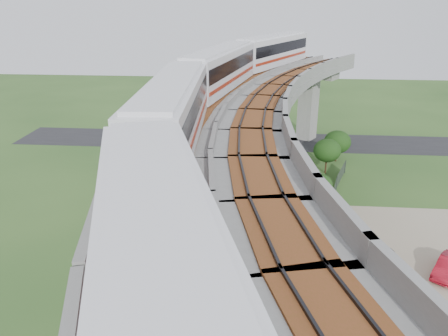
{
  "coord_description": "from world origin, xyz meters",
  "views": [
    {
      "loc": [
        2.65,
        -26.39,
        18.17
      ],
      "look_at": [
        0.39,
        0.69,
        7.5
      ],
      "focal_mm": 35.0,
      "sensor_mm": 36.0,
      "label": 1
    }
  ],
  "objects_px": {
    "car_red": "(448,267)",
    "car_dark": "(368,253)",
    "metro_train": "(229,88)",
    "car_white": "(366,309)"
  },
  "relations": [
    {
      "from": "car_red",
      "to": "car_dark",
      "type": "bearing_deg",
      "value": -159.31
    },
    {
      "from": "car_dark",
      "to": "metro_train",
      "type": "bearing_deg",
      "value": 64.69
    },
    {
      "from": "car_white",
      "to": "car_dark",
      "type": "distance_m",
      "value": 6.44
    },
    {
      "from": "car_white",
      "to": "car_red",
      "type": "height_order",
      "value": "car_red"
    },
    {
      "from": "car_white",
      "to": "metro_train",
      "type": "bearing_deg",
      "value": 94.26
    },
    {
      "from": "car_red",
      "to": "car_dark",
      "type": "distance_m",
      "value": 5.34
    },
    {
      "from": "car_red",
      "to": "car_dark",
      "type": "relative_size",
      "value": 0.88
    },
    {
      "from": "car_white",
      "to": "car_dark",
      "type": "height_order",
      "value": "car_dark"
    },
    {
      "from": "metro_train",
      "to": "car_white",
      "type": "xyz_separation_m",
      "value": [
        8.98,
        -8.0,
        -11.73
      ]
    },
    {
      "from": "metro_train",
      "to": "car_white",
      "type": "bearing_deg",
      "value": -41.7
    }
  ]
}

